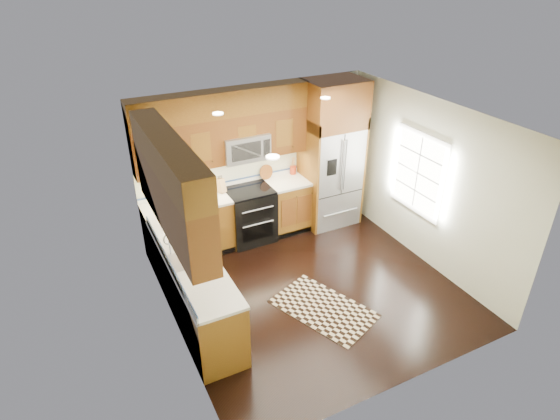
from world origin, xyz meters
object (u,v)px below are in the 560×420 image
utensil_crock (293,168)px  refrigerator (331,154)px  range (250,215)px  knife_block (220,185)px  rug (324,308)px

utensil_crock → refrigerator: bearing=-25.8°
range → knife_block: bearing=160.8°
range → utensil_crock: bearing=14.8°
rug → utensil_crock: size_ratio=4.48×
range → rug: 2.20m
range → refrigerator: refrigerator is taller
range → rug: bearing=-85.3°
rug → knife_block: (-0.62, 2.30, 1.05)m
rug → utensil_crock: utensil_crock is taller
range → utensil_crock: 1.14m
refrigerator → knife_block: (-1.99, 0.19, -0.24)m
rug → utensil_crock: 2.73m
refrigerator → rug: refrigerator is taller
refrigerator → utensil_crock: size_ratio=8.38×
rug → knife_block: bearing=83.0°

